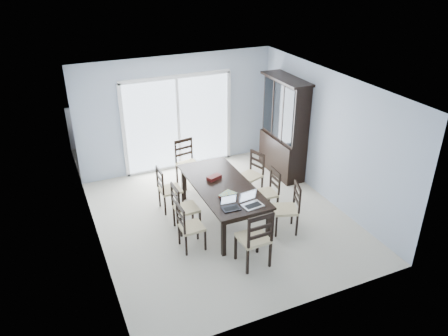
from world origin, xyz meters
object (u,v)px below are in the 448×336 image
Objects in this scene: china_hutch at (284,128)px; chair_left_far at (165,185)px; dining_table at (222,188)px; chair_right_far at (253,169)px; chair_end_far at (186,157)px; chair_right_near at (291,203)px; hot_tub at (140,136)px; chair_right_mid at (270,187)px; cell_phone at (247,204)px; chair_left_mid at (181,203)px; laptop_silver at (253,203)px; chair_left_near at (186,222)px; chair_end_near at (257,234)px; game_box at (214,177)px; laptop_dark at (231,206)px.

chair_left_far is (-2.88, -0.50, -0.51)m from china_hutch.
chair_right_far is (0.99, 0.67, -0.12)m from dining_table.
dining_table is at bearing 85.03° from chair_end_far.
chair_right_near is at bearing -40.09° from dining_table.
hot_tub is at bearing 100.30° from dining_table.
china_hutch reaches higher than chair_right_far.
china_hutch reaches higher than chair_right_mid.
chair_right_far reaches higher than cell_phone.
chair_left_mid is 1.32m from laptop_silver.
chair_left_near is 0.56m from chair_left_mid.
dining_table is at bearing -148.29° from china_hutch.
hot_tub is (0.25, 4.19, -0.09)m from chair_left_near.
dining_table is 2.15× the size of chair_right_mid.
cell_phone is at bearing 74.69° from chair_end_near.
cell_phone is at bearing -83.21° from dining_table.
chair_left_mid is 8.77× the size of cell_phone.
chair_right_near is (1.83, -1.56, 0.02)m from chair_left_far.
game_box is (-1.05, -0.42, 0.23)m from chair_right_far.
chair_end_near is 9.87× the size of cell_phone.
laptop_dark is (-1.14, -0.71, 0.26)m from chair_right_mid.
chair_right_mid is 0.98× the size of chair_right_far.
china_hutch is 1.29m from chair_right_far.
chair_left_near is 0.93× the size of chair_right_near.
chair_left_near is 0.99× the size of chair_right_mid.
china_hutch is at bearing 41.50° from laptop_silver.
chair_left_far is 2.00m from chair_right_mid.
dining_table is 5.95× the size of laptop_silver.
laptop_dark is at bearing 123.96° from chair_right_mid.
chair_right_mid is 1.12m from cell_phone.
dining_table is 0.82m from chair_left_mid.
chair_left_mid is (-0.81, -0.03, -0.11)m from dining_table.
cell_phone is 4.48m from hot_tub.
game_box is (0.07, -1.39, 0.18)m from chair_end_far.
chair_left_mid is 0.93× the size of chair_end_far.
dining_table is at bearing 68.76° from chair_right_near.
cell_phone is (0.22, -2.45, 0.15)m from chair_end_far.
laptop_dark is at bearing -137.13° from china_hutch.
chair_left_far is 3.40× the size of laptop_dark.
chair_left_near reaches higher than laptop_silver.
hot_tub is (-1.62, 4.41, -0.13)m from chair_right_near.
chair_end_far reaches higher than chair_right_mid.
chair_left_mid is at bearing -177.92° from dining_table.
chair_left_mid is at bearing 115.53° from chair_end_near.
china_hutch reaches higher than chair_left_far.
chair_end_near is at bearing 145.80° from chair_right_mid.
chair_end_near is (-1.01, -1.37, 0.10)m from chair_right_mid.
chair_left_far is 0.92× the size of chair_end_far.
cell_phone is at bearing 5.87° from laptop_dark.
chair_right_mid is at bearing 20.70° from chair_right_near.
hot_tub is (-1.60, 3.71, -0.09)m from chair_right_mid.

